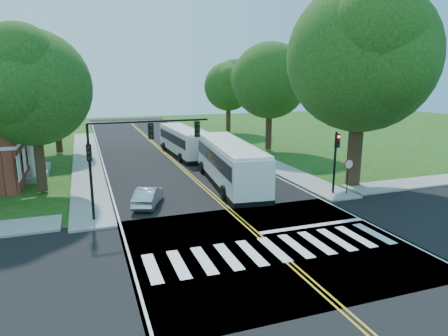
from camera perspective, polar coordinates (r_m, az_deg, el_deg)
name	(u,v)px	position (r m, az deg, el deg)	size (l,w,h in m)	color
ground	(270,245)	(20.57, 6.52, -10.93)	(140.00, 140.00, 0.00)	#174310
road	(183,169)	(36.79, -5.84, -0.17)	(14.00, 96.00, 0.01)	black
cross_road	(270,245)	(20.57, 6.52, -10.91)	(60.00, 12.00, 0.01)	black
center_line	(174,161)	(40.60, -7.20, 1.04)	(0.36, 70.00, 0.01)	gold
edge_line_w	(104,166)	(39.74, -16.81, 0.33)	(0.12, 70.00, 0.01)	silver
edge_line_e	(236,156)	(42.53, 1.78, 1.68)	(0.12, 70.00, 0.01)	silver
crosswalk	(274,249)	(20.16, 7.16, -11.41)	(12.60, 3.00, 0.01)	silver
stop_bar	(313,226)	(23.47, 12.57, -8.05)	(6.60, 0.40, 0.01)	silver
sidewalk_nw	(87,160)	(42.64, -19.04, 1.08)	(2.60, 40.00, 0.15)	gray
sidewalk_ne	(239,150)	(45.80, 2.16, 2.56)	(2.60, 40.00, 0.15)	gray
tree_ne_big	(362,58)	(31.57, 19.06, 14.65)	(10.80, 10.80, 14.91)	#352315
tree_west_near	(32,88)	(31.00, -25.71, 10.25)	(8.00, 8.00, 11.40)	#352315
tree_west_far	(54,89)	(46.93, -23.12, 10.31)	(7.60, 7.60, 10.67)	#352315
tree_east_mid	(270,81)	(45.45, 6.57, 12.28)	(8.40, 8.40, 11.93)	#352315
tree_east_far	(228,87)	(60.59, 0.63, 11.55)	(7.20, 7.20, 10.34)	#352315
signal_nw	(131,146)	(23.73, -13.12, 3.10)	(7.15, 0.46, 5.66)	black
signal_ne	(336,154)	(29.10, 15.68, 1.88)	(0.30, 0.46, 4.40)	black
stop_sign	(348,168)	(29.39, 17.36, 0.02)	(0.76, 0.08, 2.53)	black
bus_lead	(230,162)	(31.09, 0.80, 0.80)	(4.11, 13.07, 3.33)	silver
bus_follow	(183,141)	(43.17, -5.91, 3.85)	(3.03, 11.35, 2.91)	silver
hatchback	(148,196)	(26.66, -10.81, -3.99)	(1.34, 3.83, 1.26)	silver
suv	(252,162)	(36.29, 4.05, 0.83)	(2.33, 5.06, 1.41)	silver
dark_sedan	(225,153)	(40.67, 0.08, 2.14)	(1.91, 4.69, 1.36)	black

